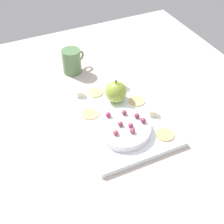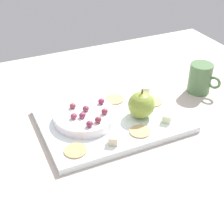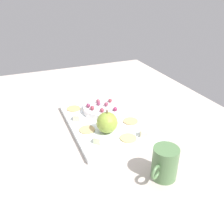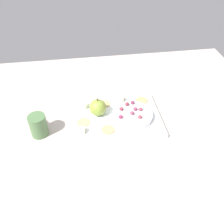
{
  "view_description": "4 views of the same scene",
  "coord_description": "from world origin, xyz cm",
  "px_view_note": "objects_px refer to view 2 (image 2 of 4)",
  "views": [
    {
      "loc": [
        -62.36,
        35.86,
        74.59
      ],
      "look_at": [
        2.84,
        5.45,
        9.75
      ],
      "focal_mm": 51.73,
      "sensor_mm": 36.0,
      "label": 1
    },
    {
      "loc": [
        -25.19,
        -61.7,
        56.09
      ],
      "look_at": [
        3.48,
        1.0,
        8.9
      ],
      "focal_mm": 52.03,
      "sensor_mm": 36.0,
      "label": 2
    },
    {
      "loc": [
        75.98,
        -25.35,
        50.39
      ],
      "look_at": [
        3.48,
        5.14,
        8.41
      ],
      "focal_mm": 38.87,
      "sensor_mm": 36.0,
      "label": 3
    },
    {
      "loc": [
        17.21,
        80.18,
        76.6
      ],
      "look_at": [
        6.13,
        4.53,
        10.16
      ],
      "focal_mm": 39.99,
      "sensor_mm": 36.0,
      "label": 4
    }
  ],
  "objects_px": {
    "cheese_cube_2": "(146,90)",
    "grape_1": "(105,111)",
    "cup": "(200,78)",
    "grape_7": "(90,124)",
    "cheese_cube_1": "(111,141)",
    "cheese_cube_0": "(167,118)",
    "serving_dish": "(85,117)",
    "grape_6": "(101,101)",
    "cracker_3": "(76,151)",
    "grape_2": "(86,109)",
    "cracker_1": "(115,99)",
    "cracker_0": "(153,102)",
    "platter": "(112,119)",
    "grape_5": "(82,115)",
    "cracker_2": "(140,131)",
    "grape_4": "(73,106)",
    "grape_0": "(98,120)",
    "apple_whole": "(141,105)",
    "grape_3": "(74,116)"
  },
  "relations": [
    {
      "from": "platter",
      "to": "cheese_cube_1",
      "type": "xyz_separation_m",
      "value": [
        -0.05,
        -0.1,
        0.02
      ]
    },
    {
      "from": "cheese_cube_2",
      "to": "grape_1",
      "type": "xyz_separation_m",
      "value": [
        -0.17,
        -0.08,
        0.02
      ]
    },
    {
      "from": "cheese_cube_0",
      "to": "grape_0",
      "type": "bearing_deg",
      "value": 166.81
    },
    {
      "from": "grape_0",
      "to": "cup",
      "type": "xyz_separation_m",
      "value": [
        0.37,
        0.07,
        -0.0
      ]
    },
    {
      "from": "platter",
      "to": "cracker_0",
      "type": "bearing_deg",
      "value": 7.52
    },
    {
      "from": "platter",
      "to": "grape_3",
      "type": "xyz_separation_m",
      "value": [
        -0.11,
        0.0,
        0.04
      ]
    },
    {
      "from": "grape_2",
      "to": "grape_5",
      "type": "distance_m",
      "value": 0.03
    },
    {
      "from": "grape_2",
      "to": "grape_7",
      "type": "distance_m",
      "value": 0.07
    },
    {
      "from": "grape_5",
      "to": "cup",
      "type": "height_order",
      "value": "cup"
    },
    {
      "from": "apple_whole",
      "to": "grape_3",
      "type": "bearing_deg",
      "value": 169.58
    },
    {
      "from": "grape_0",
      "to": "grape_2",
      "type": "height_order",
      "value": "same"
    },
    {
      "from": "cup",
      "to": "grape_5",
      "type": "bearing_deg",
      "value": -174.42
    },
    {
      "from": "cracker_3",
      "to": "grape_5",
      "type": "relative_size",
      "value": 3.09
    },
    {
      "from": "cup",
      "to": "cheese_cube_0",
      "type": "bearing_deg",
      "value": -148.79
    },
    {
      "from": "cracker_0",
      "to": "grape_7",
      "type": "relative_size",
      "value": 3.09
    },
    {
      "from": "cracker_1",
      "to": "grape_1",
      "type": "distance_m",
      "value": 0.11
    },
    {
      "from": "cracker_0",
      "to": "cup",
      "type": "height_order",
      "value": "cup"
    },
    {
      "from": "cracker_0",
      "to": "grape_1",
      "type": "distance_m",
      "value": 0.17
    },
    {
      "from": "grape_7",
      "to": "cheese_cube_1",
      "type": "bearing_deg",
      "value": -60.06
    },
    {
      "from": "grape_6",
      "to": "cracker_1",
      "type": "bearing_deg",
      "value": 32.82
    },
    {
      "from": "grape_0",
      "to": "grape_4",
      "type": "relative_size",
      "value": 1.0
    },
    {
      "from": "grape_5",
      "to": "grape_2",
      "type": "bearing_deg",
      "value": 52.91
    },
    {
      "from": "cheese_cube_2",
      "to": "cracker_3",
      "type": "xyz_separation_m",
      "value": [
        -0.28,
        -0.16,
        -0.01
      ]
    },
    {
      "from": "cheese_cube_1",
      "to": "serving_dish",
      "type": "bearing_deg",
      "value": 101.04
    },
    {
      "from": "platter",
      "to": "cheese_cube_0",
      "type": "height_order",
      "value": "cheese_cube_0"
    },
    {
      "from": "apple_whole",
      "to": "cracker_3",
      "type": "xyz_separation_m",
      "value": [
        -0.21,
        -0.06,
        -0.03
      ]
    },
    {
      "from": "cracker_0",
      "to": "cracker_2",
      "type": "relative_size",
      "value": 1.0
    },
    {
      "from": "serving_dish",
      "to": "grape_6",
      "type": "xyz_separation_m",
      "value": [
        0.06,
        0.02,
        0.02
      ]
    },
    {
      "from": "cheese_cube_1",
      "to": "grape_3",
      "type": "xyz_separation_m",
      "value": [
        -0.06,
        0.11,
        0.02
      ]
    },
    {
      "from": "platter",
      "to": "grape_4",
      "type": "distance_m",
      "value": 0.11
    },
    {
      "from": "cracker_0",
      "to": "cracker_3",
      "type": "height_order",
      "value": "same"
    },
    {
      "from": "grape_3",
      "to": "grape_7",
      "type": "bearing_deg",
      "value": -63.69
    },
    {
      "from": "cracker_1",
      "to": "grape_1",
      "type": "bearing_deg",
      "value": -128.61
    },
    {
      "from": "grape_1",
      "to": "grape_6",
      "type": "height_order",
      "value": "same"
    },
    {
      "from": "cracker_0",
      "to": "cracker_1",
      "type": "height_order",
      "value": "same"
    },
    {
      "from": "cracker_2",
      "to": "grape_4",
      "type": "distance_m",
      "value": 0.19
    },
    {
      "from": "cracker_3",
      "to": "cup",
      "type": "distance_m",
      "value": 0.47
    },
    {
      "from": "cracker_1",
      "to": "cup",
      "type": "bearing_deg",
      "value": -7.94
    },
    {
      "from": "cheese_cube_0",
      "to": "cheese_cube_1",
      "type": "height_order",
      "value": "same"
    },
    {
      "from": "serving_dish",
      "to": "cracker_3",
      "type": "xyz_separation_m",
      "value": [
        -0.06,
        -0.11,
        -0.01
      ]
    },
    {
      "from": "grape_1",
      "to": "cup",
      "type": "distance_m",
      "value": 0.34
    },
    {
      "from": "cheese_cube_2",
      "to": "cracker_2",
      "type": "xyz_separation_m",
      "value": [
        -0.11,
        -0.16,
        -0.01
      ]
    },
    {
      "from": "cheese_cube_2",
      "to": "grape_4",
      "type": "xyz_separation_m",
      "value": [
        -0.23,
        -0.02,
        0.02
      ]
    },
    {
      "from": "cracker_2",
      "to": "grape_5",
      "type": "bearing_deg",
      "value": 144.18
    },
    {
      "from": "cheese_cube_1",
      "to": "cheese_cube_0",
      "type": "bearing_deg",
      "value": 7.68
    },
    {
      "from": "grape_1",
      "to": "serving_dish",
      "type": "bearing_deg",
      "value": 150.96
    },
    {
      "from": "cheese_cube_1",
      "to": "grape_6",
      "type": "bearing_deg",
      "value": 76.51
    },
    {
      "from": "cracker_3",
      "to": "grape_3",
      "type": "relative_size",
      "value": 3.09
    },
    {
      "from": "cheese_cube_0",
      "to": "cracker_0",
      "type": "bearing_deg",
      "value": 81.22
    },
    {
      "from": "cheese_cube_1",
      "to": "cracker_3",
      "type": "distance_m",
      "value": 0.09
    }
  ]
}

